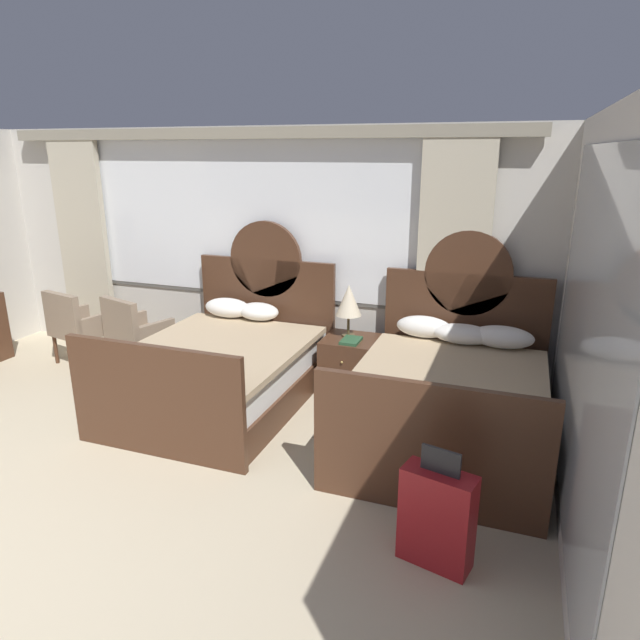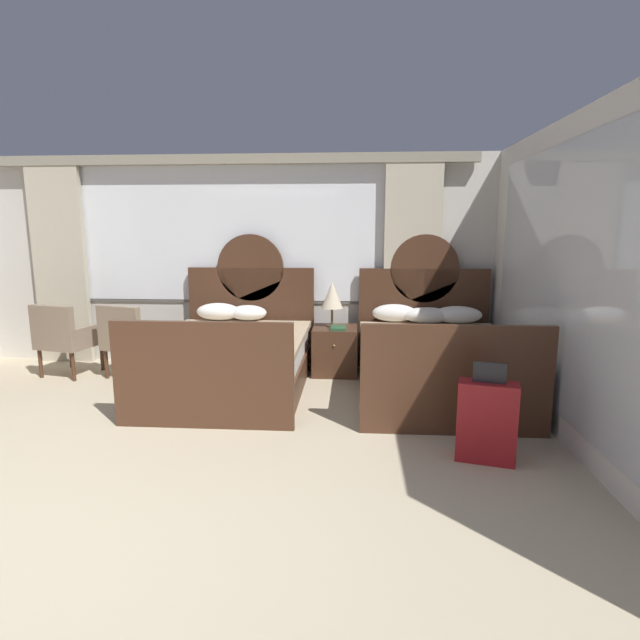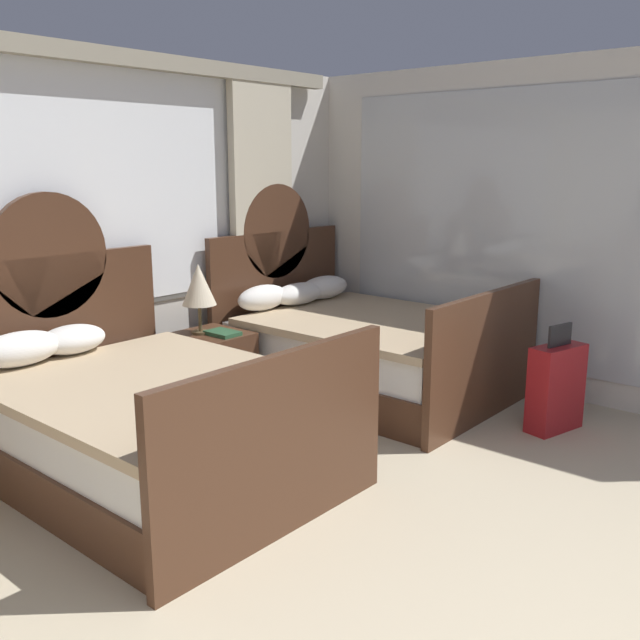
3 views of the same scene
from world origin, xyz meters
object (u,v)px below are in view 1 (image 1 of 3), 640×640
at_px(book_on_nightstand, 351,341).
at_px(suitcase_on_floor, 437,518).
at_px(armchair_by_window_left, 135,331).
at_px(armchair_by_window_centre, 77,323).
at_px(bed_near_window, 224,367).
at_px(bed_near_mirror, 448,398).
at_px(table_lamp_on_nightstand, 349,301).
at_px(nightstand_between_beds, 350,364).

distance_m(book_on_nightstand, suitcase_on_floor, 2.52).
xyz_separation_m(book_on_nightstand, armchair_by_window_left, (-2.48, -0.22, -0.10)).
bearing_deg(armchair_by_window_centre, suitcase_on_floor, -23.56).
distance_m(bed_near_window, bed_near_mirror, 2.21).
bearing_deg(table_lamp_on_nightstand, armchair_by_window_left, -170.74).
relative_size(book_on_nightstand, armchair_by_window_centre, 0.29).
xyz_separation_m(nightstand_between_beds, armchair_by_window_left, (-2.44, -0.33, 0.20)).
distance_m(table_lamp_on_nightstand, armchair_by_window_centre, 3.27).
distance_m(nightstand_between_beds, armchair_by_window_left, 2.47).
height_order(bed_near_window, suitcase_on_floor, bed_near_window).
relative_size(nightstand_between_beds, book_on_nightstand, 2.23).
bearing_deg(armchair_by_window_centre, bed_near_mirror, -4.51).
relative_size(table_lamp_on_nightstand, armchair_by_window_left, 0.62).
bearing_deg(armchair_by_window_centre, nightstand_between_beds, 5.86).
relative_size(bed_near_window, book_on_nightstand, 8.50).
height_order(table_lamp_on_nightstand, book_on_nightstand, table_lamp_on_nightstand).
bearing_deg(table_lamp_on_nightstand, suitcase_on_floor, -61.25).
bearing_deg(bed_near_window, armchair_by_window_left, 164.97).
bearing_deg(suitcase_on_floor, table_lamp_on_nightstand, 118.75).
distance_m(armchair_by_window_centre, suitcase_on_floor, 4.92).
relative_size(bed_near_mirror, armchair_by_window_centre, 2.48).
distance_m(bed_near_window, suitcase_on_floor, 2.86).
height_order(book_on_nightstand, suitcase_on_floor, suitcase_on_floor).
bearing_deg(nightstand_between_beds, bed_near_mirror, -31.57).
bearing_deg(armchair_by_window_left, bed_near_window, -15.03).
bearing_deg(table_lamp_on_nightstand, armchair_by_window_centre, -173.03).
bearing_deg(armchair_by_window_left, armchair_by_window_centre, -179.88).
relative_size(bed_near_window, armchair_by_window_centre, 2.48).
relative_size(book_on_nightstand, suitcase_on_floor, 0.33).
height_order(armchair_by_window_left, armchair_by_window_centre, same).
bearing_deg(suitcase_on_floor, nightstand_between_beds, 118.56).
relative_size(table_lamp_on_nightstand, book_on_nightstand, 2.13).
distance_m(nightstand_between_beds, book_on_nightstand, 0.33).
height_order(table_lamp_on_nightstand, suitcase_on_floor, table_lamp_on_nightstand).
xyz_separation_m(nightstand_between_beds, suitcase_on_floor, (1.25, -2.30, 0.03)).
height_order(bed_near_window, armchair_by_window_left, bed_near_window).
xyz_separation_m(bed_near_window, book_on_nightstand, (1.15, 0.58, 0.23)).
bearing_deg(book_on_nightstand, suitcase_on_floor, -61.05).
xyz_separation_m(nightstand_between_beds, armchair_by_window_centre, (-3.26, -0.33, 0.20)).
height_order(book_on_nightstand, armchair_by_window_left, armchair_by_window_left).
bearing_deg(bed_near_window, table_lamp_on_nightstand, 35.09).
distance_m(bed_near_mirror, armchair_by_window_left, 3.57).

